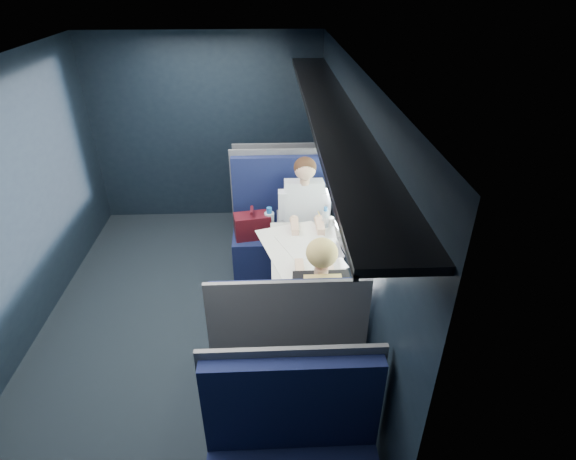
{
  "coord_description": "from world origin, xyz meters",
  "views": [
    {
      "loc": [
        0.75,
        -3.31,
        2.91
      ],
      "look_at": [
        0.9,
        0.0,
        0.95
      ],
      "focal_mm": 28.0,
      "sensor_mm": 36.0,
      "label": 1
    }
  ],
  "objects_px": {
    "seat_bay_far": "(287,351)",
    "cup": "(331,221)",
    "table": "(303,257)",
    "woman": "(319,303)",
    "man": "(304,214)",
    "seat_bay_near": "(278,231)",
    "seat_row_front": "(278,195)",
    "laptop": "(334,244)",
    "bottle_small": "(325,218)"
  },
  "relations": [
    {
      "from": "seat_bay_far",
      "to": "cup",
      "type": "height_order",
      "value": "seat_bay_far"
    },
    {
      "from": "woman",
      "to": "table",
      "type": "bearing_deg",
      "value": 95.45
    },
    {
      "from": "table",
      "to": "cup",
      "type": "height_order",
      "value": "cup"
    },
    {
      "from": "seat_bay_far",
      "to": "seat_row_front",
      "type": "relative_size",
      "value": 1.09
    },
    {
      "from": "table",
      "to": "man",
      "type": "height_order",
      "value": "man"
    },
    {
      "from": "man",
      "to": "cup",
      "type": "relative_size",
      "value": 15.92
    },
    {
      "from": "table",
      "to": "bottle_small",
      "type": "distance_m",
      "value": 0.5
    },
    {
      "from": "man",
      "to": "laptop",
      "type": "distance_m",
      "value": 0.74
    },
    {
      "from": "man",
      "to": "bottle_small",
      "type": "bearing_deg",
      "value": -59.59
    },
    {
      "from": "seat_bay_near",
      "to": "cup",
      "type": "relative_size",
      "value": 15.18
    },
    {
      "from": "bottle_small",
      "to": "laptop",
      "type": "bearing_deg",
      "value": -86.22
    },
    {
      "from": "laptop",
      "to": "woman",
      "type": "bearing_deg",
      "value": -106.0
    },
    {
      "from": "woman",
      "to": "laptop",
      "type": "distance_m",
      "value": 0.73
    },
    {
      "from": "table",
      "to": "laptop",
      "type": "relative_size",
      "value": 3.01
    },
    {
      "from": "seat_row_front",
      "to": "cup",
      "type": "distance_m",
      "value": 1.5
    },
    {
      "from": "woman",
      "to": "seat_row_front",
      "type": "bearing_deg",
      "value": 95.7
    },
    {
      "from": "cup",
      "to": "woman",
      "type": "bearing_deg",
      "value": -101.44
    },
    {
      "from": "seat_bay_far",
      "to": "man",
      "type": "distance_m",
      "value": 1.62
    },
    {
      "from": "seat_bay_near",
      "to": "man",
      "type": "relative_size",
      "value": 0.95
    },
    {
      "from": "man",
      "to": "laptop",
      "type": "bearing_deg",
      "value": -74.07
    },
    {
      "from": "seat_row_front",
      "to": "woman",
      "type": "distance_m",
      "value": 2.54
    },
    {
      "from": "woman",
      "to": "laptop",
      "type": "xyz_separation_m",
      "value": [
        0.2,
        0.7,
        0.07
      ]
    },
    {
      "from": "cup",
      "to": "table",
      "type": "bearing_deg",
      "value": -124.75
    },
    {
      "from": "bottle_small",
      "to": "cup",
      "type": "xyz_separation_m",
      "value": [
        0.06,
        0.03,
        -0.05
      ]
    },
    {
      "from": "seat_row_front",
      "to": "bottle_small",
      "type": "height_order",
      "value": "seat_row_front"
    },
    {
      "from": "woman",
      "to": "cup",
      "type": "relative_size",
      "value": 15.92
    },
    {
      "from": "seat_bay_near",
      "to": "laptop",
      "type": "xyz_separation_m",
      "value": [
        0.47,
        -0.87,
        0.38
      ]
    },
    {
      "from": "man",
      "to": "woman",
      "type": "height_order",
      "value": "same"
    },
    {
      "from": "table",
      "to": "seat_bay_far",
      "type": "xyz_separation_m",
      "value": [
        -0.18,
        -0.87,
        -0.25
      ]
    },
    {
      "from": "table",
      "to": "seat_row_front",
      "type": "distance_m",
      "value": 1.82
    },
    {
      "from": "woman",
      "to": "laptop",
      "type": "height_order",
      "value": "woman"
    },
    {
      "from": "seat_bay_far",
      "to": "seat_row_front",
      "type": "distance_m",
      "value": 2.67
    },
    {
      "from": "table",
      "to": "woman",
      "type": "distance_m",
      "value": 0.71
    },
    {
      "from": "man",
      "to": "laptop",
      "type": "height_order",
      "value": "man"
    },
    {
      "from": "seat_row_front",
      "to": "cup",
      "type": "xyz_separation_m",
      "value": [
        0.48,
        -1.37,
        0.37
      ]
    },
    {
      "from": "table",
      "to": "bottle_small",
      "type": "height_order",
      "value": "bottle_small"
    },
    {
      "from": "table",
      "to": "man",
      "type": "distance_m",
      "value": 0.7
    },
    {
      "from": "seat_bay_near",
      "to": "seat_row_front",
      "type": "height_order",
      "value": "seat_bay_near"
    },
    {
      "from": "man",
      "to": "bottle_small",
      "type": "xyz_separation_m",
      "value": [
        0.17,
        -0.3,
        0.12
      ]
    },
    {
      "from": "seat_bay_near",
      "to": "cup",
      "type": "bearing_deg",
      "value": -41.36
    },
    {
      "from": "table",
      "to": "laptop",
      "type": "bearing_deg",
      "value": -1.28
    },
    {
      "from": "seat_row_front",
      "to": "laptop",
      "type": "relative_size",
      "value": 3.49
    },
    {
      "from": "table",
      "to": "bottle_small",
      "type": "xyz_separation_m",
      "value": [
        0.24,
        0.4,
        0.17
      ]
    },
    {
      "from": "woman",
      "to": "man",
      "type": "bearing_deg",
      "value": 90.0
    },
    {
      "from": "laptop",
      "to": "bottle_small",
      "type": "height_order",
      "value": "laptop"
    },
    {
      "from": "seat_bay_far",
      "to": "bottle_small",
      "type": "bearing_deg",
      "value": 71.62
    },
    {
      "from": "cup",
      "to": "man",
      "type": "bearing_deg",
      "value": 130.45
    },
    {
      "from": "seat_bay_far",
      "to": "cup",
      "type": "bearing_deg",
      "value": 69.79
    },
    {
      "from": "cup",
      "to": "seat_bay_near",
      "type": "bearing_deg",
      "value": 138.64
    },
    {
      "from": "table",
      "to": "seat_row_front",
      "type": "xyz_separation_m",
      "value": [
        -0.18,
        1.8,
        -0.25
      ]
    }
  ]
}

